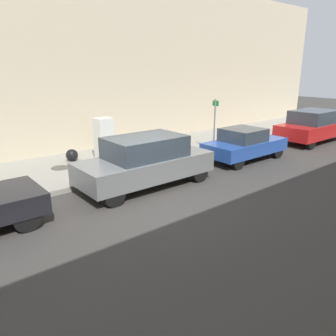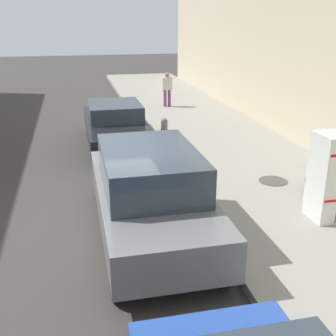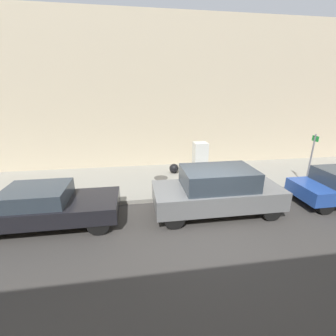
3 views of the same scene
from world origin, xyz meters
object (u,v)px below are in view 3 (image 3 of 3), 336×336
at_px(discarded_refrigerator, 200,159).
at_px(fire_hydrant, 64,191).
at_px(street_sign_post, 311,157).
at_px(parked_sedan_dark, 45,206).
at_px(trash_bag, 174,168).
at_px(parked_suv_gray, 217,190).

relative_size(discarded_refrigerator, fire_hydrant, 2.36).
xyz_separation_m(street_sign_post, fire_hydrant, (-0.08, -10.82, -0.98)).
bearing_deg(parked_sedan_dark, trash_bag, 128.43).
distance_m(discarded_refrigerator, fire_hydrant, 6.56).
distance_m(street_sign_post, parked_suv_gray, 5.21).
bearing_deg(parked_sedan_dark, street_sign_post, 97.65).
bearing_deg(street_sign_post, parked_sedan_dark, -82.35).
relative_size(street_sign_post, parked_suv_gray, 0.52).
relative_size(trash_bag, parked_suv_gray, 0.11).
distance_m(fire_hydrant, parked_sedan_dark, 1.57).
xyz_separation_m(discarded_refrigerator, fire_hydrant, (1.98, -6.23, -0.50)).
height_order(trash_bag, parked_sedan_dark, parked_sedan_dark).
bearing_deg(parked_suv_gray, street_sign_post, 106.57).
distance_m(trash_bag, parked_suv_gray, 4.19).
relative_size(street_sign_post, trash_bag, 4.80).
bearing_deg(fire_hydrant, parked_sedan_dark, -5.53).
relative_size(street_sign_post, fire_hydrant, 3.26).
distance_m(street_sign_post, fire_hydrant, 10.87).
height_order(street_sign_post, parked_suv_gray, street_sign_post).
relative_size(discarded_refrigerator, parked_sedan_dark, 0.37).
height_order(street_sign_post, trash_bag, street_sign_post).
height_order(discarded_refrigerator, parked_suv_gray, discarded_refrigerator).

